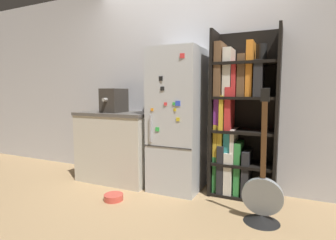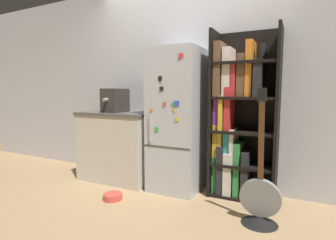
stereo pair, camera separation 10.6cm
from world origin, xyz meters
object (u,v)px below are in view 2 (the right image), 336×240
(espresso_machine, at_px, (115,100))
(guitar, at_px, (260,205))
(bookshelf, at_px, (238,120))
(pet_bowl, at_px, (113,196))
(refrigerator, at_px, (177,120))

(espresso_machine, relative_size, guitar, 0.32)
(bookshelf, distance_m, guitar, 0.96)
(espresso_machine, relative_size, pet_bowl, 1.81)
(refrigerator, distance_m, bookshelf, 0.70)
(guitar, bearing_deg, bookshelf, 119.70)
(bookshelf, distance_m, espresso_machine, 1.57)
(bookshelf, relative_size, guitar, 1.53)
(guitar, distance_m, pet_bowl, 1.52)
(refrigerator, xyz_separation_m, guitar, (1.02, -0.46, -0.66))
(guitar, bearing_deg, pet_bowl, -174.02)
(espresso_machine, bearing_deg, pet_bowl, -55.90)
(guitar, relative_size, pet_bowl, 5.74)
(refrigerator, bearing_deg, guitar, -24.48)
(refrigerator, height_order, espresso_machine, refrigerator)
(bookshelf, height_order, guitar, bookshelf)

